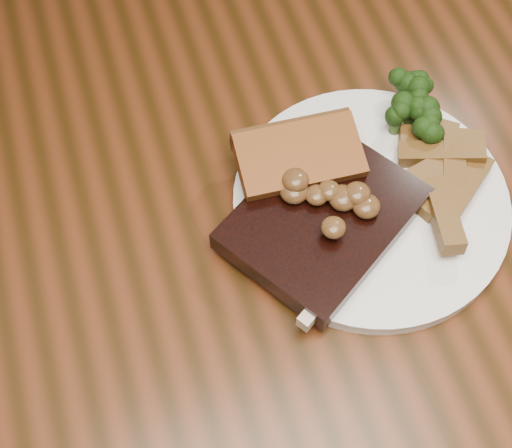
{
  "coord_description": "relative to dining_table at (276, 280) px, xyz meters",
  "views": [
    {
      "loc": [
        -0.12,
        -0.3,
        1.37
      ],
      "look_at": [
        -0.02,
        0.01,
        0.78
      ],
      "focal_mm": 50.0,
      "sensor_mm": 36.0,
      "label": 1
    }
  ],
  "objects": [
    {
      "name": "steak_bone",
      "position": [
        0.04,
        -0.06,
        0.11
      ],
      "size": [
        0.12,
        0.08,
        0.02
      ],
      "primitive_type": "cube",
      "rotation": [
        0.0,
        0.0,
        0.57
      ],
      "color": "beige",
      "rests_on": "plate"
    },
    {
      "name": "plate",
      "position": [
        0.1,
        0.01,
        0.1
      ],
      "size": [
        0.32,
        0.32,
        0.01
      ],
      "primitive_type": "cylinder",
      "rotation": [
        0.0,
        0.0,
        0.21
      ],
      "color": "white",
      "rests_on": "dining_table"
    },
    {
      "name": "mushroom_pile",
      "position": [
        0.05,
        0.01,
        0.14
      ],
      "size": [
        0.08,
        0.08,
        0.03
      ],
      "primitive_type": null,
      "color": "brown",
      "rests_on": "steak"
    },
    {
      "name": "garlic_bread",
      "position": [
        0.04,
        0.06,
        0.12
      ],
      "size": [
        0.12,
        0.07,
        0.03
      ],
      "primitive_type": "cube",
      "rotation": [
        0.0,
        0.0,
        -0.07
      ],
      "color": "brown",
      "rests_on": "plate"
    },
    {
      "name": "potato_wedges",
      "position": [
        0.16,
        0.01,
        0.12
      ],
      "size": [
        0.11,
        0.11,
        0.02
      ],
      "primitive_type": null,
      "color": "brown",
      "rests_on": "plate"
    },
    {
      "name": "broccoli_cluster",
      "position": [
        0.17,
        0.08,
        0.12
      ],
      "size": [
        0.07,
        0.07,
        0.04
      ],
      "primitive_type": null,
      "color": "#18360C",
      "rests_on": "plate"
    },
    {
      "name": "chair_far",
      "position": [
        -0.03,
        0.59,
        -0.18
      ],
      "size": [
        0.46,
        0.46,
        0.86
      ],
      "rotation": [
        0.0,
        0.0,
        3.29
      ],
      "color": "black",
      "rests_on": "ground"
    },
    {
      "name": "ground",
      "position": [
        0.0,
        0.0,
        -0.66
      ],
      "size": [
        4.5,
        4.5,
        0.0
      ],
      "primitive_type": "plane",
      "color": "#3C1B0D",
      "rests_on": "ground"
    },
    {
      "name": "dining_table",
      "position": [
        0.0,
        0.0,
        0.0
      ],
      "size": [
        1.6,
        0.9,
        0.75
      ],
      "color": "#4D230F",
      "rests_on": "ground"
    },
    {
      "name": "steak",
      "position": [
        0.04,
        -0.0,
        0.12
      ],
      "size": [
        0.22,
        0.21,
        0.03
      ],
      "primitive_type": "cube",
      "rotation": [
        0.0,
        0.0,
        0.57
      ],
      "color": "black",
      "rests_on": "plate"
    }
  ]
}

